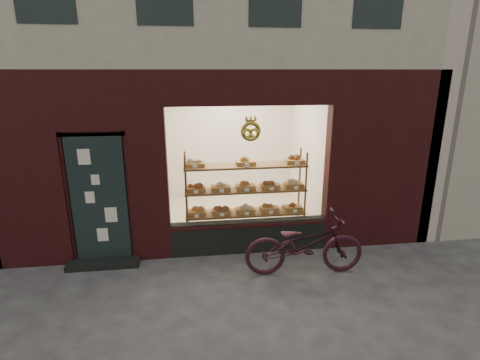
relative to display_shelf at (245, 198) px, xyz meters
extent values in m
plane|color=#363638|center=(-0.45, -2.55, -0.84)|extent=(90.00, 90.00, 0.00)
cube|color=black|center=(0.00, -0.42, -0.57)|extent=(2.70, 0.25, 0.55)
cube|color=black|center=(-2.45, -0.49, 0.26)|extent=(0.90, 0.04, 2.15)
cube|color=black|center=(-2.45, -0.65, -0.80)|extent=(1.15, 0.35, 0.08)
torus|color=gold|center=(0.00, -0.53, 1.31)|extent=(0.33, 0.07, 0.33)
cube|color=brown|center=(0.00, 0.00, -0.79)|extent=(2.20, 0.45, 0.04)
cube|color=brown|center=(0.00, 0.00, -0.29)|extent=(2.20, 0.45, 0.03)
cube|color=brown|center=(0.00, 0.00, 0.16)|extent=(2.20, 0.45, 0.04)
cube|color=brown|center=(0.00, 0.00, 0.61)|extent=(2.20, 0.45, 0.04)
cylinder|color=brown|center=(-1.07, -0.19, 0.01)|extent=(0.04, 0.04, 1.70)
cylinder|color=brown|center=(1.07, -0.19, 0.01)|extent=(0.04, 0.04, 1.70)
cylinder|color=brown|center=(-1.07, 0.20, 0.01)|extent=(0.04, 0.04, 1.70)
cylinder|color=brown|center=(1.07, 0.20, 0.01)|extent=(0.04, 0.04, 1.70)
cube|color=#95632A|center=(-0.90, 0.00, -0.24)|extent=(0.34, 0.24, 0.07)
sphere|color=#97582B|center=(-0.90, 0.00, -0.15)|extent=(0.11, 0.11, 0.11)
cube|color=white|center=(-0.90, -0.18, -0.24)|extent=(0.07, 0.01, 0.05)
cube|color=#95632A|center=(-0.45, 0.00, -0.24)|extent=(0.34, 0.24, 0.07)
sphere|color=#5A2E19|center=(-0.45, 0.00, -0.15)|extent=(0.11, 0.11, 0.11)
cube|color=white|center=(-0.45, -0.18, -0.24)|extent=(0.07, 0.01, 0.05)
cube|color=#95632A|center=(0.00, 0.00, -0.24)|extent=(0.34, 0.24, 0.07)
sphere|color=tan|center=(0.00, 0.00, -0.15)|extent=(0.11, 0.11, 0.11)
cube|color=white|center=(0.00, -0.18, -0.24)|extent=(0.07, 0.01, 0.05)
cube|color=#95632A|center=(0.45, 0.00, -0.24)|extent=(0.34, 0.24, 0.07)
sphere|color=#97582B|center=(0.45, 0.00, -0.15)|extent=(0.11, 0.11, 0.11)
cube|color=white|center=(0.45, -0.18, -0.24)|extent=(0.07, 0.01, 0.05)
cube|color=#95632A|center=(0.90, 0.00, -0.24)|extent=(0.34, 0.24, 0.07)
sphere|color=#5A2E19|center=(0.90, 0.00, -0.15)|extent=(0.11, 0.11, 0.11)
cube|color=white|center=(0.90, -0.18, -0.24)|extent=(0.08, 0.01, 0.05)
cube|color=#95632A|center=(-0.90, 0.00, 0.21)|extent=(0.34, 0.24, 0.07)
sphere|color=#5A2E19|center=(-0.90, 0.00, 0.30)|extent=(0.11, 0.11, 0.11)
cube|color=white|center=(-0.90, -0.18, 0.21)|extent=(0.07, 0.01, 0.06)
cube|color=#95632A|center=(-0.45, 0.00, 0.21)|extent=(0.34, 0.24, 0.07)
sphere|color=tan|center=(-0.45, 0.00, 0.30)|extent=(0.11, 0.11, 0.11)
cube|color=white|center=(-0.45, -0.18, 0.21)|extent=(0.07, 0.01, 0.06)
cube|color=#95632A|center=(0.00, 0.00, 0.21)|extent=(0.34, 0.24, 0.07)
sphere|color=#97582B|center=(0.00, 0.00, 0.30)|extent=(0.11, 0.11, 0.11)
cube|color=white|center=(0.00, -0.18, 0.21)|extent=(0.07, 0.01, 0.06)
cube|color=#95632A|center=(0.45, 0.00, 0.21)|extent=(0.34, 0.24, 0.07)
sphere|color=#5A2E19|center=(0.45, 0.00, 0.30)|extent=(0.11, 0.11, 0.11)
cube|color=white|center=(0.45, -0.18, 0.21)|extent=(0.07, 0.01, 0.06)
cube|color=#95632A|center=(0.90, 0.00, 0.21)|extent=(0.34, 0.24, 0.07)
sphere|color=tan|center=(0.90, 0.00, 0.30)|extent=(0.11, 0.11, 0.11)
cube|color=white|center=(0.90, -0.18, 0.21)|extent=(0.08, 0.01, 0.06)
cube|color=#95632A|center=(-0.90, 0.00, 0.66)|extent=(0.34, 0.24, 0.07)
sphere|color=tan|center=(-0.90, 0.00, 0.75)|extent=(0.11, 0.11, 0.11)
cube|color=white|center=(-0.90, -0.18, 0.66)|extent=(0.07, 0.01, 0.06)
cube|color=#95632A|center=(0.00, 0.00, 0.66)|extent=(0.34, 0.24, 0.07)
sphere|color=#97582B|center=(0.00, 0.00, 0.75)|extent=(0.11, 0.11, 0.11)
cube|color=white|center=(0.00, -0.18, 0.66)|extent=(0.07, 0.01, 0.06)
cube|color=#95632A|center=(0.90, 0.00, 0.66)|extent=(0.34, 0.24, 0.07)
sphere|color=#5A2E19|center=(0.90, 0.00, 0.75)|extent=(0.11, 0.11, 0.11)
cube|color=white|center=(0.90, -0.18, 0.66)|extent=(0.08, 0.01, 0.06)
imported|color=black|center=(0.73, -1.30, -0.35)|extent=(1.88, 0.73, 0.97)
camera|label=1|loc=(-0.97, -6.41, 2.25)|focal=28.00mm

